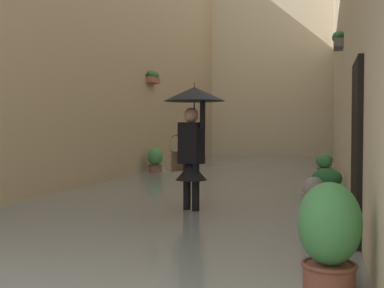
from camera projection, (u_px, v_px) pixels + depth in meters
The scene contains 11 objects.
ground_plane at pixel (229, 183), 12.21m from camera, with size 60.00×60.00×0.00m, color #605B56.
flood_water at pixel (229, 180), 12.21m from camera, with size 6.26×25.58×0.13m, color slate.
building_facade_left at pixel (382, 10), 11.09m from camera, with size 2.04×23.58×8.34m.
building_facade_right at pixel (99, 8), 13.01m from camera, with size 2.04×23.58×9.42m.
building_facade_far at pixel (273, 72), 22.36m from camera, with size 9.06×1.80×8.09m, color beige.
person_wading at pixel (193, 125), 7.42m from camera, with size 0.96×0.96×2.13m.
potted_plant_far_left at pixel (324, 166), 12.99m from camera, with size 0.44×0.44×0.71m.
potted_plant_far_right at pixel (155, 161), 13.85m from camera, with size 0.44×0.44×0.84m.
potted_plant_near_left at pixel (327, 184), 8.72m from camera, with size 0.54×0.54×0.68m.
potted_plant_mid_left at pixel (329, 240), 3.75m from camera, with size 0.50×0.50×1.00m.
mooring_bollard at pixel (314, 211), 5.80m from camera, with size 0.30×0.30×0.83m.
Camera 1 is at (-2.33, 2.19, 1.43)m, focal length 44.48 mm.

